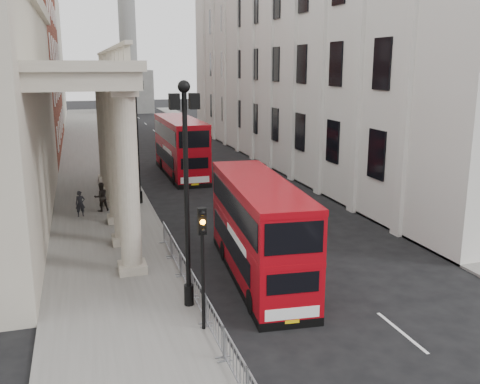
{
  "coord_description": "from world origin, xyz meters",
  "views": [
    {
      "loc": [
        -4.18,
        -14.4,
        8.94
      ],
      "look_at": [
        3.42,
        10.62,
        2.71
      ],
      "focal_mm": 40.0,
      "sensor_mm": 36.0,
      "label": 1
    }
  ],
  "objects_px": {
    "pedestrian_c": "(118,195)",
    "lamp_post_north": "(117,110)",
    "bus_near": "(259,228)",
    "bus_far": "(180,146)",
    "lamp_post_south": "(186,181)",
    "lamp_post_mid": "(137,130)",
    "pedestrian_b": "(101,197)",
    "traffic_light": "(202,246)",
    "monument_column": "(127,27)",
    "pedestrian_a": "(80,204)"
  },
  "relations": [
    {
      "from": "pedestrian_c",
      "to": "bus_far",
      "type": "bearing_deg",
      "value": 69.44
    },
    {
      "from": "lamp_post_south",
      "to": "bus_near",
      "type": "relative_size",
      "value": 0.83
    },
    {
      "from": "bus_far",
      "to": "lamp_post_north",
      "type": "bearing_deg",
      "value": 121.76
    },
    {
      "from": "pedestrian_b",
      "to": "pedestrian_a",
      "type": "bearing_deg",
      "value": 17.39
    },
    {
      "from": "traffic_light",
      "to": "pedestrian_a",
      "type": "height_order",
      "value": "traffic_light"
    },
    {
      "from": "bus_near",
      "to": "bus_far",
      "type": "height_order",
      "value": "bus_far"
    },
    {
      "from": "bus_far",
      "to": "pedestrian_c",
      "type": "xyz_separation_m",
      "value": [
        -5.89,
        -10.14,
        -1.43
      ]
    },
    {
      "from": "lamp_post_south",
      "to": "lamp_post_mid",
      "type": "bearing_deg",
      "value": 90.0
    },
    {
      "from": "bus_near",
      "to": "lamp_post_south",
      "type": "bearing_deg",
      "value": -143.61
    },
    {
      "from": "lamp_post_mid",
      "to": "pedestrian_b",
      "type": "bearing_deg",
      "value": -151.88
    },
    {
      "from": "bus_far",
      "to": "pedestrian_c",
      "type": "relative_size",
      "value": 6.04
    },
    {
      "from": "lamp_post_mid",
      "to": "pedestrian_a",
      "type": "distance_m",
      "value": 5.91
    },
    {
      "from": "traffic_light",
      "to": "lamp_post_south",
      "type": "bearing_deg",
      "value": 92.84
    },
    {
      "from": "lamp_post_mid",
      "to": "pedestrian_a",
      "type": "xyz_separation_m",
      "value": [
        -3.75,
        -2.17,
        -4.02
      ]
    },
    {
      "from": "lamp_post_south",
      "to": "lamp_post_mid",
      "type": "distance_m",
      "value": 16.0
    },
    {
      "from": "lamp_post_mid",
      "to": "bus_far",
      "type": "bearing_deg",
      "value": 63.52
    },
    {
      "from": "monument_column",
      "to": "pedestrian_a",
      "type": "bearing_deg",
      "value": -97.94
    },
    {
      "from": "traffic_light",
      "to": "pedestrian_a",
      "type": "xyz_separation_m",
      "value": [
        -3.85,
        15.84,
        -2.21
      ]
    },
    {
      "from": "lamp_post_south",
      "to": "traffic_light",
      "type": "relative_size",
      "value": 1.93
    },
    {
      "from": "lamp_post_south",
      "to": "lamp_post_north",
      "type": "distance_m",
      "value": 32.0
    },
    {
      "from": "lamp_post_north",
      "to": "pedestrian_b",
      "type": "relative_size",
      "value": 4.65
    },
    {
      "from": "bus_far",
      "to": "pedestrian_c",
      "type": "bearing_deg",
      "value": -120.37
    },
    {
      "from": "lamp_post_north",
      "to": "monument_column",
      "type": "bearing_deg",
      "value": 83.28
    },
    {
      "from": "lamp_post_north",
      "to": "traffic_light",
      "type": "relative_size",
      "value": 1.93
    },
    {
      "from": "monument_column",
      "to": "lamp_post_north",
      "type": "relative_size",
      "value": 6.51
    },
    {
      "from": "bus_far",
      "to": "pedestrian_c",
      "type": "distance_m",
      "value": 11.81
    },
    {
      "from": "bus_near",
      "to": "pedestrian_c",
      "type": "height_order",
      "value": "bus_near"
    },
    {
      "from": "lamp_post_mid",
      "to": "monument_column",
      "type": "bearing_deg",
      "value": 84.76
    },
    {
      "from": "lamp_post_north",
      "to": "lamp_post_south",
      "type": "bearing_deg",
      "value": -90.0
    },
    {
      "from": "pedestrian_b",
      "to": "monument_column",
      "type": "bearing_deg",
      "value": -113.57
    },
    {
      "from": "lamp_post_north",
      "to": "bus_far",
      "type": "bearing_deg",
      "value": -58.02
    },
    {
      "from": "lamp_post_south",
      "to": "bus_far",
      "type": "distance_m",
      "value": 25.41
    },
    {
      "from": "lamp_post_south",
      "to": "pedestrian_b",
      "type": "relative_size",
      "value": 4.65
    },
    {
      "from": "lamp_post_south",
      "to": "pedestrian_a",
      "type": "height_order",
      "value": "lamp_post_south"
    },
    {
      "from": "pedestrian_c",
      "to": "pedestrian_b",
      "type": "bearing_deg",
      "value": -165.11
    },
    {
      "from": "bus_far",
      "to": "pedestrian_a",
      "type": "height_order",
      "value": "bus_far"
    },
    {
      "from": "lamp_post_south",
      "to": "monument_column",
      "type": "bearing_deg",
      "value": 85.71
    },
    {
      "from": "lamp_post_south",
      "to": "lamp_post_north",
      "type": "xyz_separation_m",
      "value": [
        0.0,
        32.0,
        0.0
      ]
    },
    {
      "from": "lamp_post_south",
      "to": "lamp_post_mid",
      "type": "relative_size",
      "value": 1.0
    },
    {
      "from": "lamp_post_mid",
      "to": "pedestrian_a",
      "type": "bearing_deg",
      "value": -149.87
    },
    {
      "from": "monument_column",
      "to": "lamp_post_south",
      "type": "xyz_separation_m",
      "value": [
        -6.6,
        -88.0,
        -11.07
      ]
    },
    {
      "from": "lamp_post_south",
      "to": "lamp_post_north",
      "type": "height_order",
      "value": "same"
    },
    {
      "from": "monument_column",
      "to": "traffic_light",
      "type": "bearing_deg",
      "value": -94.13
    },
    {
      "from": "lamp_post_mid",
      "to": "traffic_light",
      "type": "height_order",
      "value": "lamp_post_mid"
    },
    {
      "from": "pedestrian_b",
      "to": "pedestrian_c",
      "type": "xyz_separation_m",
      "value": [
        1.04,
        0.1,
        0.0
      ]
    },
    {
      "from": "pedestrian_c",
      "to": "lamp_post_north",
      "type": "bearing_deg",
      "value": 94.77
    },
    {
      "from": "lamp_post_north",
      "to": "pedestrian_c",
      "type": "height_order",
      "value": "lamp_post_north"
    },
    {
      "from": "lamp_post_south",
      "to": "pedestrian_b",
      "type": "bearing_deg",
      "value": 99.66
    },
    {
      "from": "monument_column",
      "to": "pedestrian_a",
      "type": "xyz_separation_m",
      "value": [
        -10.35,
        -74.17,
        -15.09
      ]
    },
    {
      "from": "bus_far",
      "to": "pedestrian_b",
      "type": "distance_m",
      "value": 12.44
    }
  ]
}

